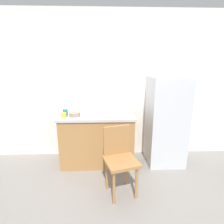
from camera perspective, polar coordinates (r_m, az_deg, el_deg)
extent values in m
plane|color=gray|center=(2.83, 3.16, -21.53)|extent=(8.00, 8.00, 0.00)
cube|color=white|center=(3.30, 1.87, 7.91)|extent=(4.80, 0.10, 2.55)
cube|color=#A87542|center=(3.18, -4.59, -8.60)|extent=(1.19, 0.60, 0.83)
cube|color=#B7B7BC|center=(3.03, -4.76, -1.08)|extent=(1.23, 0.64, 0.04)
cylinder|color=#B7B7BC|center=(3.24, -5.16, 2.68)|extent=(0.02, 0.02, 0.26)
cube|color=silver|center=(3.22, 16.43, -2.67)|extent=(0.59, 0.62, 1.48)
cylinder|color=#A87542|center=(2.39, 0.61, -22.64)|extent=(0.04, 0.04, 0.45)
cylinder|color=#A87542|center=(2.48, 7.65, -21.13)|extent=(0.04, 0.04, 0.45)
cylinder|color=#A87542|center=(2.62, -1.64, -18.83)|extent=(0.04, 0.04, 0.45)
cylinder|color=#A87542|center=(2.71, 4.75, -17.66)|extent=(0.04, 0.04, 0.45)
cube|color=#A87542|center=(2.41, 2.92, -15.23)|extent=(0.50, 0.50, 0.04)
cube|color=#A87542|center=(2.47, 1.42, -8.76)|extent=(0.35, 0.13, 0.40)
cube|color=white|center=(2.96, -1.33, -0.53)|extent=(0.28, 0.20, 0.05)
cylinder|color=gray|center=(2.96, -11.60, -0.74)|extent=(0.17, 0.17, 0.06)
cylinder|color=yellow|center=(2.93, -14.88, -0.98)|extent=(0.08, 0.08, 0.07)
cylinder|color=teal|center=(3.03, -14.39, -0.10)|extent=(0.08, 0.08, 0.10)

